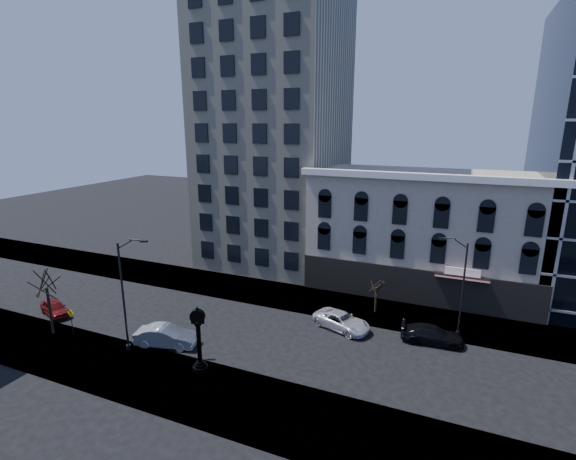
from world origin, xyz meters
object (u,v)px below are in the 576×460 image
at_px(warning_sign, 71,317).
at_px(street_clock, 199,342).
at_px(car_near_a, 55,308).
at_px(car_near_b, 166,336).
at_px(street_lamp_near, 129,266).

bearing_deg(warning_sign, street_clock, 3.50).
distance_m(car_near_a, car_near_b, 12.71).
bearing_deg(car_near_b, street_clock, -127.98).
bearing_deg(car_near_a, car_near_b, -71.63).
bearing_deg(car_near_a, street_lamp_near, -79.59).
relative_size(street_lamp_near, car_near_a, 2.31).
xyz_separation_m(street_clock, warning_sign, (-12.34, 0.13, -0.57)).
distance_m(warning_sign, car_near_a, 5.36).
bearing_deg(warning_sign, car_near_a, 159.43).
height_order(street_clock, warning_sign, street_clock).
bearing_deg(street_clock, car_near_a, 149.50).
xyz_separation_m(street_lamp_near, warning_sign, (-6.39, -0.24, -5.16)).
relative_size(street_clock, car_near_a, 1.23).
height_order(car_near_a, car_near_b, car_near_b).
relative_size(street_clock, warning_sign, 2.08).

